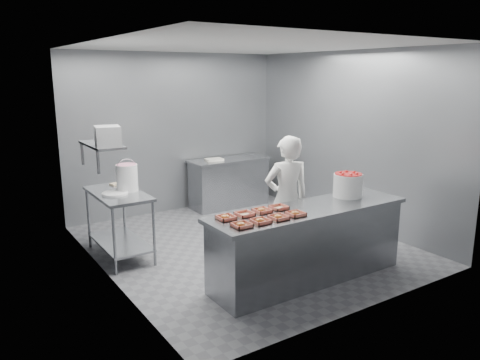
% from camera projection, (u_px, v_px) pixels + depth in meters
% --- Properties ---
extents(floor, '(4.50, 4.50, 0.00)m').
position_uv_depth(floor, '(246.00, 245.00, 6.80)').
color(floor, '#4C4C51').
rests_on(floor, ground).
extents(ceiling, '(4.50, 4.50, 0.00)m').
position_uv_depth(ceiling, '(246.00, 46.00, 6.17)').
color(ceiling, white).
rests_on(ceiling, wall_back).
extents(wall_back, '(4.00, 0.04, 2.80)m').
position_uv_depth(wall_back, '(175.00, 133.00, 8.32)').
color(wall_back, slate).
rests_on(wall_back, ground).
extents(wall_left, '(0.04, 4.50, 2.80)m').
position_uv_depth(wall_left, '(103.00, 165.00, 5.42)').
color(wall_left, slate).
rests_on(wall_left, ground).
extents(wall_right, '(0.04, 4.50, 2.80)m').
position_uv_depth(wall_right, '(348.00, 139.00, 7.55)').
color(wall_right, slate).
rests_on(wall_right, ground).
extents(service_counter, '(2.60, 0.70, 0.90)m').
position_uv_depth(service_counter, '(308.00, 243.00, 5.60)').
color(service_counter, slate).
rests_on(service_counter, ground).
extents(prep_table, '(0.60, 1.20, 0.90)m').
position_uv_depth(prep_table, '(119.00, 214.00, 6.28)').
color(prep_table, slate).
rests_on(prep_table, ground).
extents(back_counter, '(1.50, 0.60, 0.90)m').
position_uv_depth(back_counter, '(229.00, 182.00, 8.73)').
color(back_counter, slate).
rests_on(back_counter, ground).
extents(wall_shelf, '(0.35, 0.90, 0.03)m').
position_uv_depth(wall_shelf, '(102.00, 145.00, 5.97)').
color(wall_shelf, slate).
rests_on(wall_shelf, wall_left).
extents(tray_0, '(0.19, 0.18, 0.06)m').
position_uv_depth(tray_0, '(241.00, 225.00, 4.80)').
color(tray_0, tan).
rests_on(tray_0, service_counter).
extents(tray_1, '(0.19, 0.18, 0.06)m').
position_uv_depth(tray_1, '(260.00, 221.00, 4.93)').
color(tray_1, tan).
rests_on(tray_1, service_counter).
extents(tray_2, '(0.19, 0.18, 0.06)m').
position_uv_depth(tray_2, '(278.00, 217.00, 5.06)').
color(tray_2, tan).
rests_on(tray_2, service_counter).
extents(tray_3, '(0.19, 0.18, 0.06)m').
position_uv_depth(tray_3, '(296.00, 214.00, 5.18)').
color(tray_3, tan).
rests_on(tray_3, service_counter).
extents(tray_4, '(0.19, 0.18, 0.06)m').
position_uv_depth(tray_4, '(226.00, 217.00, 5.05)').
color(tray_4, tan).
rests_on(tray_4, service_counter).
extents(tray_5, '(0.19, 0.18, 0.04)m').
position_uv_depth(tray_5, '(245.00, 214.00, 5.18)').
color(tray_5, tan).
rests_on(tray_5, service_counter).
extents(tray_6, '(0.19, 0.18, 0.06)m').
position_uv_depth(tray_6, '(262.00, 210.00, 5.31)').
color(tray_6, tan).
rests_on(tray_6, service_counter).
extents(tray_7, '(0.19, 0.18, 0.04)m').
position_uv_depth(tray_7, '(279.00, 207.00, 5.44)').
color(tray_7, tan).
rests_on(tray_7, service_counter).
extents(worker, '(0.69, 0.54, 1.67)m').
position_uv_depth(worker, '(287.00, 199.00, 6.09)').
color(worker, white).
rests_on(worker, ground).
extents(strawberry_tub, '(0.37, 0.37, 0.30)m').
position_uv_depth(strawberry_tub, '(348.00, 184.00, 5.96)').
color(strawberry_tub, silver).
rests_on(strawberry_tub, service_counter).
extents(glaze_bucket, '(0.30, 0.28, 0.44)m').
position_uv_depth(glaze_bucket, '(127.00, 177.00, 6.24)').
color(glaze_bucket, silver).
rests_on(glaze_bucket, prep_table).
extents(bucket_lid, '(0.44, 0.44, 0.03)m').
position_uv_depth(bucket_lid, '(115.00, 193.00, 6.09)').
color(bucket_lid, silver).
rests_on(bucket_lid, prep_table).
extents(rag, '(0.17, 0.15, 0.02)m').
position_uv_depth(rag, '(116.00, 184.00, 6.63)').
color(rag, '#CCB28C').
rests_on(rag, prep_table).
extents(appliance, '(0.35, 0.39, 0.25)m').
position_uv_depth(appliance, '(108.00, 136.00, 5.72)').
color(appliance, gray).
rests_on(appliance, wall_shelf).
extents(paper_stack, '(0.33, 0.26, 0.04)m').
position_uv_depth(paper_stack, '(214.00, 160.00, 8.46)').
color(paper_stack, silver).
rests_on(paper_stack, back_counter).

